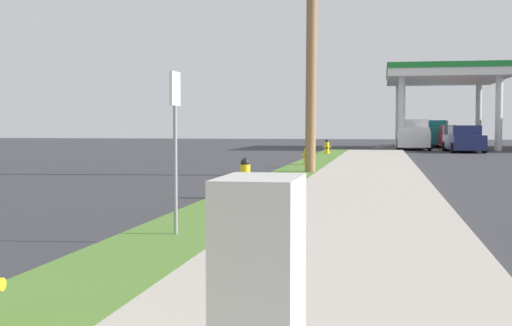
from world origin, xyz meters
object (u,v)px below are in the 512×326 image
object	(u,v)px
fire_hydrant_second	(245,178)
truck_white_at_forecourt	(414,136)
utility_cabinet	(260,289)
fire_hydrant_fourth	(327,147)
car_navy_by_far_pump	(464,140)
car_red_by_near_pump	(454,138)
street_sign_post	(175,118)
fire_hydrant_third	(307,156)
truck_tan_on_apron	(436,134)
utility_pole_midground	(312,6)
truck_teal_at_far_bay	(434,134)

from	to	relation	value
fire_hydrant_second	truck_white_at_forecourt	distance (m)	32.13
fire_hydrant_second	utility_cabinet	bearing A→B (deg)	-78.23
fire_hydrant_fourth	car_navy_by_far_pump	bearing A→B (deg)	41.33
car_red_by_near_pump	car_navy_by_far_pump	distance (m)	7.00
fire_hydrant_fourth	street_sign_post	bearing A→B (deg)	-89.69
fire_hydrant_third	fire_hydrant_fourth	bearing A→B (deg)	90.49
fire_hydrant_third	utility_cabinet	world-z (taller)	utility_cabinet
car_navy_by_far_pump	fire_hydrant_second	bearing A→B (deg)	-105.25
street_sign_post	truck_tan_on_apron	bearing A→B (deg)	81.87
fire_hydrant_fourth	truck_tan_on_apron	xyz separation A→B (m)	(7.00, 21.20, 0.47)
fire_hydrant_second	fire_hydrant_fourth	size ratio (longest dim) A/B	1.00
utility_cabinet	street_sign_post	bearing A→B (deg)	111.97
fire_hydrant_second	utility_pole_midground	xyz separation A→B (m)	(0.69, 6.92, 4.75)
fire_hydrant_third	utility_cabinet	distance (m)	21.61
fire_hydrant_third	fire_hydrant_fourth	world-z (taller)	same
utility_cabinet	truck_teal_at_far_bay	distance (m)	49.25
fire_hydrant_second	car_navy_by_far_pump	distance (m)	28.77
utility_pole_midground	truck_white_at_forecourt	distance (m)	25.55
street_sign_post	truck_tan_on_apron	xyz separation A→B (m)	(6.85, 47.96, -0.72)
car_red_by_near_pump	car_navy_by_far_pump	world-z (taller)	same
fire_hydrant_second	street_sign_post	xyz separation A→B (m)	(0.20, -5.62, 1.19)
car_navy_by_far_pump	fire_hydrant_third	bearing A→B (deg)	-113.78
car_navy_by_far_pump	truck_white_at_forecourt	distance (m)	4.83
utility_pole_midground	fire_hydrant_third	bearing A→B (deg)	97.90
fire_hydrant_fourth	truck_teal_at_far_bay	world-z (taller)	truck_teal_at_far_bay
utility_cabinet	street_sign_post	size ratio (longest dim) A/B	0.54
truck_tan_on_apron	utility_pole_midground	bearing A→B (deg)	-100.17
fire_hydrant_second	fire_hydrant_third	xyz separation A→B (m)	(0.14, 10.90, 0.00)
car_navy_by_far_pump	truck_teal_at_far_bay	distance (m)	10.74
fire_hydrant_fourth	truck_teal_at_far_bay	size ratio (longest dim) A/B	0.13
truck_teal_at_far_bay	truck_white_at_forecourt	bearing A→B (deg)	-104.39
car_navy_by_far_pump	truck_tan_on_apron	world-z (taller)	truck_tan_on_apron
fire_hydrant_third	utility_cabinet	bearing A→B (deg)	-84.50
truck_teal_at_far_bay	fire_hydrant_fourth	bearing A→B (deg)	-110.70
fire_hydrant_fourth	car_navy_by_far_pump	size ratio (longest dim) A/B	0.16
car_red_by_near_pump	truck_tan_on_apron	distance (m)	7.62
fire_hydrant_fourth	car_red_by_near_pump	world-z (taller)	car_red_by_near_pump
truck_white_at_forecourt	car_red_by_near_pump	bearing A→B (deg)	46.73
street_sign_post	truck_teal_at_far_bay	xyz separation A→B (m)	(6.39, 44.07, -0.72)
fire_hydrant_third	truck_white_at_forecourt	size ratio (longest dim) A/B	0.14
car_navy_by_far_pump	truck_tan_on_apron	xyz separation A→B (m)	(-0.52, 14.59, 0.19)
fire_hydrant_third	car_red_by_near_pump	xyz separation A→B (m)	(7.55, 23.85, 0.28)
street_sign_post	car_red_by_near_pump	world-z (taller)	street_sign_post
fire_hydrant_second	truck_teal_at_far_bay	xyz separation A→B (m)	(6.59, 38.44, 0.47)
utility_pole_midground	truck_white_at_forecourt	size ratio (longest dim) A/B	1.82
fire_hydrant_second	utility_pole_midground	size ratio (longest dim) A/B	0.07
utility_pole_midground	fire_hydrant_fourth	bearing A→B (deg)	92.57
fire_hydrant_second	fire_hydrant_fourth	world-z (taller)	same
car_navy_by_far_pump	truck_teal_at_far_bay	world-z (taller)	truck_teal_at_far_bay
fire_hydrant_second	street_sign_post	size ratio (longest dim) A/B	0.35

